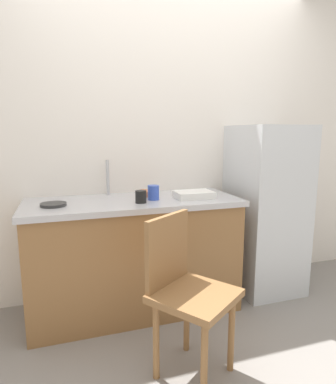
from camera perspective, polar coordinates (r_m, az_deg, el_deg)
The scene contains 12 objects.
ground_plane at distance 2.29m, azimuth 7.61°, elevation -25.47°, with size 8.00×8.00×0.00m, color gray.
back_wall at distance 2.80m, azimuth -0.70°, elevation 9.21°, with size 4.80×0.10×2.57m, color white.
cabinet_base at distance 2.55m, azimuth -5.82°, elevation -11.20°, with size 1.51×0.60×0.81m, color olive.
countertop at distance 2.42m, azimuth -6.00°, elevation -1.75°, with size 1.55×0.64×0.04m, color #B7B7BC.
faucet at distance 2.61m, azimuth -10.42°, elevation 2.49°, with size 0.02×0.02×0.27m, color #B7B7BC.
refrigerator at distance 2.91m, azimuth 16.52°, elevation -2.86°, with size 0.52×0.58×1.40m, color silver.
chair at distance 1.87m, azimuth 3.07°, elevation -16.27°, with size 0.56×0.56×0.89m.
dish_tray at distance 2.47m, azimuth 4.47°, elevation -0.44°, with size 0.28×0.20×0.05m, color white.
terracotta_bowl at distance 2.54m, azimuth -3.87°, elevation -0.23°, with size 0.14×0.14×0.04m, color #C67042.
hotplate at distance 2.32m, azimuth -19.28°, elevation -2.07°, with size 0.17×0.17×0.02m, color #2D2D2D.
cup_blue at distance 2.39m, azimuth -2.55°, elevation -0.11°, with size 0.08×0.08×0.11m, color blue.
cup_black at distance 2.29m, azimuth -4.73°, elevation -0.82°, with size 0.08×0.08×0.09m, color black.
Camera 1 is at (-0.83, -1.67, 1.33)m, focal length 30.73 mm.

